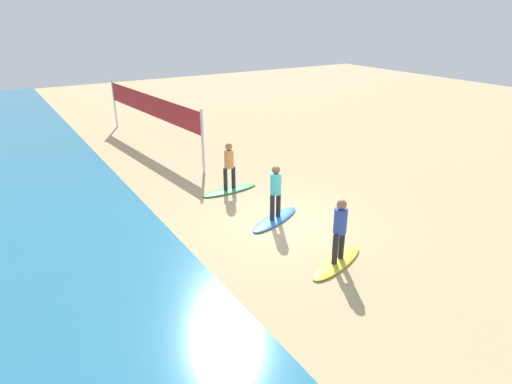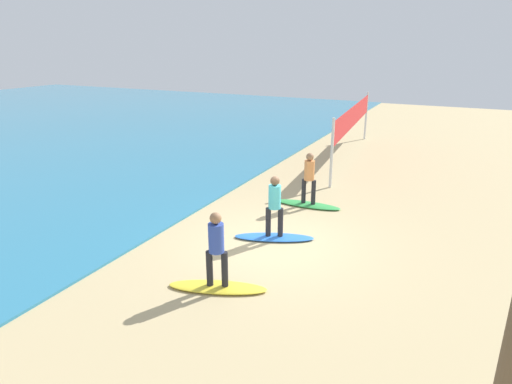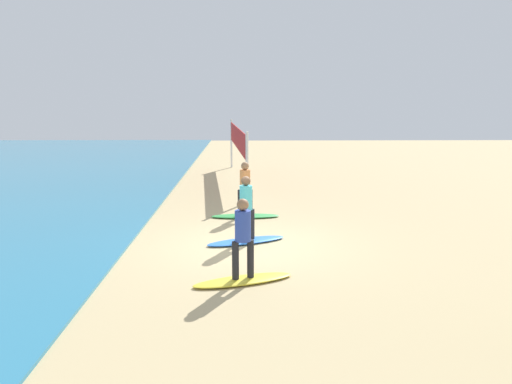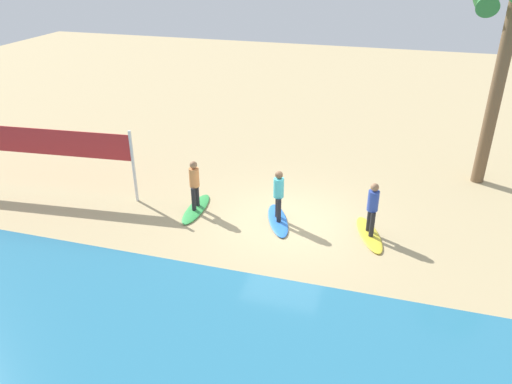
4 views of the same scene
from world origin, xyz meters
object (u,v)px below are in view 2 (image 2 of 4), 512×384
at_px(surfboard_yellow, 218,287).
at_px(surfer_yellow, 216,244).
at_px(surfboard_blue, 274,237).
at_px(volleyball_net, 353,119).
at_px(surfboard_green, 308,205).
at_px(surfer_blue, 275,202).
at_px(surfer_green, 309,175).

distance_m(surfboard_yellow, surfer_yellow, 0.99).
distance_m(surfboard_blue, volleyball_net, 9.57).
xyz_separation_m(surfboard_green, volleyball_net, (6.65, 0.34, 1.74)).
distance_m(surfboard_yellow, volleyball_net, 12.35).
xyz_separation_m(surfer_yellow, surfboard_blue, (2.82, -0.05, -0.99)).
bearing_deg(surfboard_green, surfboard_yellow, 87.47).
xyz_separation_m(surfer_blue, volleyball_net, (9.40, 0.38, 0.75)).
xyz_separation_m(surfboard_yellow, surfer_yellow, (0.00, -0.00, 0.99)).
relative_size(surfboard_yellow, volleyball_net, 0.23).
bearing_deg(volleyball_net, surfer_blue, -177.71).
height_order(surfer_yellow, surfer_blue, same).
bearing_deg(surfer_yellow, surfboard_green, -0.23).
xyz_separation_m(surfboard_green, surfer_green, (-0.00, 0.00, 0.99)).
xyz_separation_m(surfboard_yellow, surfboard_blue, (2.82, -0.05, 0.00)).
distance_m(surfer_yellow, volleyball_net, 12.25).
height_order(surfboard_green, volleyball_net, volleyball_net).
height_order(surfboard_yellow, volleyball_net, volleyball_net).
xyz_separation_m(surfer_yellow, surfer_blue, (2.82, -0.05, 0.00)).
bearing_deg(surfer_blue, surfboard_blue, 116.57).
bearing_deg(surfer_yellow, surfboard_blue, -1.11).
relative_size(surfboard_blue, surfer_green, 1.28).
distance_m(surfboard_blue, surfer_green, 2.93).
bearing_deg(surfboard_yellow, volleyball_net, -108.04).
bearing_deg(volleyball_net, surfboard_yellow, -178.49).
bearing_deg(surfer_green, surfboard_yellow, 179.77).
bearing_deg(surfer_blue, surfboard_yellow, 178.89).
bearing_deg(surfer_blue, surfer_yellow, 178.89).
bearing_deg(volleyball_net, surfboard_green, -177.04).
distance_m(surfer_blue, surfer_green, 2.75).
distance_m(surfboard_yellow, surfboard_green, 5.57).
height_order(surfboard_yellow, surfer_yellow, surfer_yellow).
relative_size(surfer_blue, volleyball_net, 0.18).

